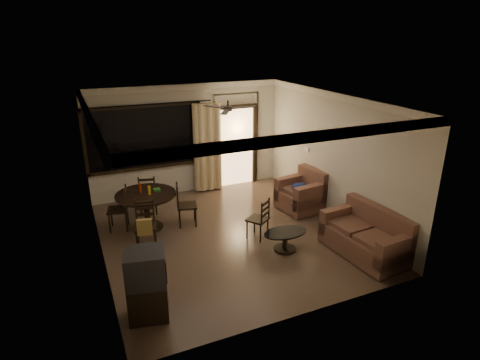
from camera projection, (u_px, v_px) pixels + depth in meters
name	position (u px, v px, depth m)	size (l,w,h in m)	color
ground	(229.00, 235.00, 8.37)	(5.50, 5.50, 0.00)	#7F6651
room_shell	(223.00, 129.00, 9.48)	(5.50, 6.70, 5.50)	beige
dining_table	(146.00, 201.00, 8.48)	(1.27, 1.27, 1.01)	black
dining_chair_west	(119.00, 217.00, 8.55)	(0.51, 0.51, 0.95)	black
dining_chair_east	(187.00, 213.00, 8.74)	(0.51, 0.51, 0.95)	black
dining_chair_south	(146.00, 233.00, 7.80)	(0.51, 0.55, 0.95)	black
dining_chair_north	(149.00, 201.00, 9.32)	(0.51, 0.51, 0.95)	black
tv_cabinet	(147.00, 284.00, 5.82)	(0.66, 0.62, 1.09)	black
sofa	(367.00, 237.00, 7.57)	(1.00, 1.71, 0.88)	#452D20
armchair	(303.00, 194.00, 9.48)	(1.04, 1.04, 0.93)	#452D20
coffee_table	(285.00, 238.00, 7.73)	(0.88, 0.53, 0.39)	black
side_chair	(258.00, 226.00, 8.19)	(0.54, 0.54, 0.87)	black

